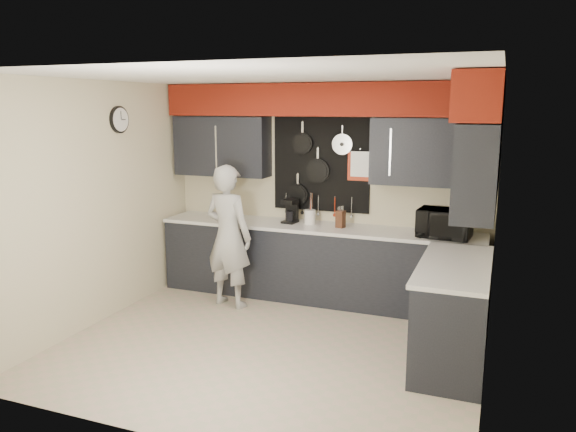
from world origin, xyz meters
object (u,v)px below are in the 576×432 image
at_px(knife_block, 341,219).
at_px(utensil_crock, 310,217).
at_px(microwave, 444,223).
at_px(coffee_maker, 291,210).
at_px(person, 228,236).

bearing_deg(knife_block, utensil_crock, -174.67).
distance_m(knife_block, utensil_crock, 0.41).
bearing_deg(knife_block, microwave, 11.66).
height_order(coffee_maker, person, person).
bearing_deg(person, coffee_maker, -119.13).
relative_size(microwave, knife_block, 2.79).
height_order(knife_block, person, person).
relative_size(utensil_crock, person, 0.10).
height_order(knife_block, coffee_maker, coffee_maker).
distance_m(microwave, person, 2.44).
bearing_deg(microwave, knife_block, -178.11).
bearing_deg(knife_block, coffee_maker, -170.61).
xyz_separation_m(knife_block, person, (-1.19, -0.57, -0.18)).
xyz_separation_m(coffee_maker, person, (-0.53, -0.63, -0.23)).
bearing_deg(coffee_maker, microwave, 3.08).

